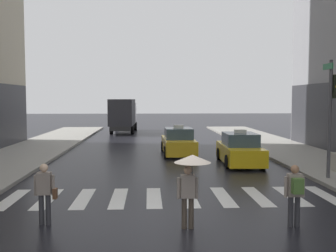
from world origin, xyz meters
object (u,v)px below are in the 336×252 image
Objects in this scene: pedestrian_with_umbrella at (191,171)px; pedestrian_with_backpack at (295,191)px; box_truck at (123,114)px; traffic_light_pole at (333,102)px; taxi_second at (178,143)px; taxi_lead at (240,150)px; pedestrian_with_handbag at (45,190)px.

pedestrian_with_umbrella reaches higher than pedestrian_with_backpack.
pedestrian_with_backpack is at bearing -77.66° from box_truck.
traffic_light_pole reaches higher than taxi_second.
pedestrian_with_backpack is at bearing -0.52° from pedestrian_with_umbrella.
taxi_lead and taxi_second have the same top height.
taxi_second is 2.78× the size of pedestrian_with_handbag.
traffic_light_pole is at bearing 56.95° from pedestrian_with_backpack.
pedestrian_with_handbag is at bearing -128.50° from taxi_lead.
pedestrian_with_umbrella is (-3.64, -9.98, 0.79)m from taxi_lead.
traffic_light_pole reaches higher than box_truck.
box_truck is 28.41m from pedestrian_with_handbag.
pedestrian_with_handbag is (-6.61, 0.56, -0.04)m from pedestrian_with_backpack.
pedestrian_with_backpack is (-3.63, -5.58, -2.29)m from traffic_light_pole.
traffic_light_pole is 2.47× the size of pedestrian_with_umbrella.
traffic_light_pole is at bearing -58.22° from taxi_lead.
taxi_lead is 4.70m from taxi_second.
taxi_lead is 20.31m from box_truck.
box_truck reaches higher than taxi_lead.
pedestrian_with_backpack is (6.34, -28.95, -0.88)m from box_truck.
pedestrian_with_umbrella is 3.95m from pedestrian_with_handbag.
traffic_light_pole is 1.05× the size of taxi_second.
pedestrian_with_handbag is (-7.51, -9.44, 0.21)m from taxi_lead.
pedestrian_with_umbrella reaches higher than pedestrian_with_handbag.
pedestrian_with_handbag is (-0.28, -28.39, -0.92)m from box_truck.
traffic_light_pole is 1.05× the size of taxi_lead.
pedestrian_with_umbrella is at bearing -7.86° from pedestrian_with_handbag.
taxi_second is (-2.92, 3.68, 0.00)m from taxi_lead.
traffic_light_pole is 8.64m from pedestrian_with_umbrella.
traffic_light_pole is at bearing 26.12° from pedestrian_with_handbag.
traffic_light_pole is at bearing -66.89° from box_truck.
pedestrian_with_backpack and pedestrian_with_handbag have the same top height.
box_truck is at bearing 113.11° from traffic_light_pole.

